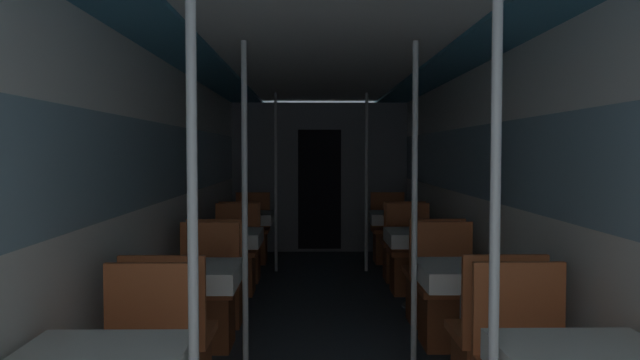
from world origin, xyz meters
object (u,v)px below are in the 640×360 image
(dining_table_left_2, at_px, (227,243))
(chair_right_near_3, at_px, (402,256))
(chair_left_near_3, at_px, (242,256))
(chair_right_far_2, at_px, (410,265))
(chair_left_near_2, at_px, (218,291))
(support_pole_right_0, at_px, (495,254))
(dining_table_left_3, at_px, (247,221))
(dining_table_right_1, at_px, (468,281))
(support_pole_left_0, at_px, (193,254))
(chair_left_far_1, at_px, (206,309))
(support_pole_right_1, at_px, (415,209))
(chair_right_far_1, at_px, (448,308))
(dining_table_right_3, at_px, (395,221))
(chair_right_far_3, at_px, (389,241))
(chair_left_far_2, at_px, (235,266))
(dining_table_left_1, at_px, (191,282))
(dining_table_right_2, at_px, (420,242))
(chair_left_far_3, at_px, (252,241))
(chair_right_near_2, at_px, (432,291))
(support_pole_left_3, at_px, (276,183))
(support_pole_left_1, at_px, (245,209))
(support_pole_right_3, at_px, (366,182))

(dining_table_left_2, distance_m, chair_right_near_3, 2.24)
(chair_left_near_3, bearing_deg, chair_right_far_2, -18.06)
(chair_left_near_2, relative_size, support_pole_right_0, 0.42)
(dining_table_left_3, distance_m, dining_table_right_1, 4.07)
(support_pole_left_0, distance_m, chair_left_near_3, 4.91)
(chair_left_far_1, xyz_separation_m, support_pole_right_1, (1.49, -0.60, 0.82))
(support_pole_right_0, xyz_separation_m, chair_right_far_1, (0.36, 2.42, -0.82))
(dining_table_right_3, distance_m, chair_right_far_3, 0.69)
(chair_left_far_2, distance_m, dining_table_right_3, 2.24)
(chair_left_near_2, xyz_separation_m, chair_right_near_3, (1.85, 1.81, 0.00))
(dining_table_left_1, bearing_deg, dining_table_right_2, 44.37)
(chair_right_far_3, bearing_deg, support_pole_right_1, 85.11)
(chair_left_near_2, xyz_separation_m, chair_right_far_2, (1.85, 1.21, 0.00))
(chair_right_far_1, height_order, dining_table_right_2, chair_right_far_1)
(dining_table_left_2, relative_size, chair_left_near_3, 0.79)
(chair_left_near_3, relative_size, chair_right_near_3, 1.00)
(dining_table_left_1, relative_size, chair_right_far_3, 0.79)
(support_pole_left_0, distance_m, chair_right_far_1, 2.96)
(dining_table_left_1, height_order, chair_right_far_3, chair_right_far_3)
(support_pole_left_0, bearing_deg, chair_left_far_2, 94.89)
(support_pole_left_0, relative_size, chair_left_far_3, 2.37)
(dining_table_right_3, xyz_separation_m, chair_right_near_3, (0.00, -0.60, -0.34))
(support_pole_right_1, relative_size, chair_right_far_3, 2.37)
(chair_right_far_2, relative_size, dining_table_right_3, 1.27)
(chair_left_far_2, height_order, chair_right_far_3, same)
(dining_table_right_1, relative_size, chair_right_near_2, 0.79)
(chair_left_far_1, relative_size, chair_right_near_2, 1.00)
(dining_table_right_2, height_order, chair_right_near_2, chair_right_near_2)
(dining_table_left_1, distance_m, dining_table_right_3, 4.07)
(dining_table_left_1, bearing_deg, chair_left_far_1, 90.00)
(support_pole_left_3, bearing_deg, chair_left_near_2, -98.52)
(chair_left_far_3, height_order, support_pole_right_0, support_pole_right_0)
(support_pole_right_0, relative_size, support_pole_right_1, 1.00)
(chair_left_far_3, bearing_deg, dining_table_right_1, 113.65)
(chair_right_far_2, bearing_deg, support_pole_right_1, 81.48)
(support_pole_left_0, distance_m, support_pole_left_3, 5.44)
(dining_table_left_1, bearing_deg, chair_left_near_2, 90.00)
(chair_left_far_1, height_order, dining_table_left_3, chair_left_far_1)
(chair_left_far_2, distance_m, chair_left_near_3, 0.60)
(chair_left_near_3, xyz_separation_m, dining_table_right_3, (1.85, 0.60, 0.34))
(support_pole_left_0, distance_m, support_pole_right_1, 2.13)
(support_pole_left_1, height_order, support_pole_left_3, same)
(chair_left_near_2, xyz_separation_m, dining_table_left_3, (0.00, 2.42, 0.34))
(support_pole_right_0, bearing_deg, support_pole_left_0, 180.00)
(chair_right_far_1, distance_m, chair_right_near_3, 2.42)
(chair_left_near_3, xyz_separation_m, chair_right_far_3, (1.85, 1.21, 0.00))
(support_pole_left_0, bearing_deg, support_pole_right_1, 58.09)
(dining_table_left_2, bearing_deg, dining_table_right_3, 44.37)
(dining_table_left_1, height_order, support_pole_right_3, support_pole_right_3)
(support_pole_left_1, height_order, chair_left_near_2, support_pole_left_1)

